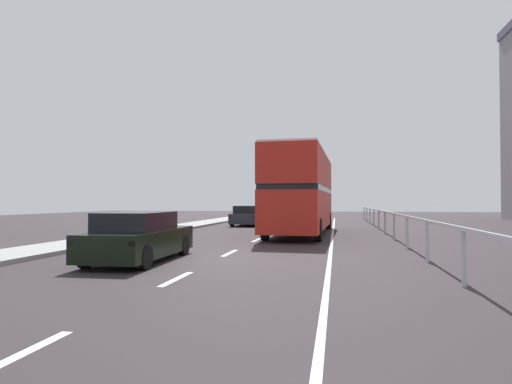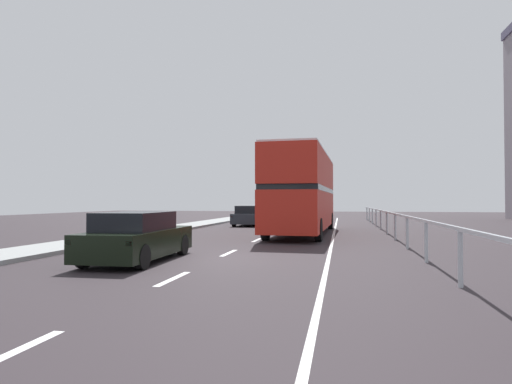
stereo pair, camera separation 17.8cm
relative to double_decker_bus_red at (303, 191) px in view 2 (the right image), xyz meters
name	(u,v)px [view 2 (the right image)]	position (x,y,z in m)	size (l,w,h in m)	color
ground_plane	(217,260)	(-1.70, -10.22, -2.32)	(73.13, 120.00, 0.10)	#2D262A
near_sidewalk_kerb	(33,251)	(-8.01, -10.22, -2.20)	(2.22, 80.00, 0.14)	gray
lane_paint_markings	(310,236)	(0.45, -1.37, -2.27)	(3.42, 46.00, 0.01)	silver
bridge_side_railing	(391,217)	(4.29, -1.22, -1.31)	(0.10, 42.00, 1.20)	#B1B7BF
double_decker_bus_red	(303,191)	(0.00, 0.00, 0.00)	(2.93, 11.53, 4.23)	#AF2016
hatchback_car_near	(138,237)	(-3.78, -11.24, -1.59)	(1.90, 4.44, 1.41)	black
sedan_car_ahead	(251,216)	(-4.28, 6.84, -1.60)	(1.98, 4.18, 1.40)	#242930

